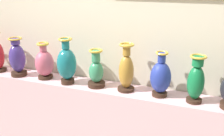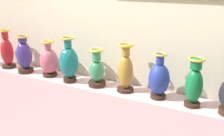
{
  "view_description": "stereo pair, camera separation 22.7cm",
  "coord_description": "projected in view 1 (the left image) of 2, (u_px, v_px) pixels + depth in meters",
  "views": [
    {
      "loc": [
        0.78,
        -2.0,
        1.91
      ],
      "look_at": [
        0.0,
        0.0,
        1.17
      ],
      "focal_mm": 42.83,
      "sensor_mm": 36.0,
      "label": 1
    },
    {
      "loc": [
        0.99,
        -1.9,
        1.91
      ],
      "look_at": [
        0.0,
        0.0,
        1.17
      ],
      "focal_mm": 42.83,
      "sensor_mm": 36.0,
      "label": 2
    }
  ],
  "objects": [
    {
      "name": "display_shelf",
      "position": [
        112.0,
        136.0,
        2.49
      ],
      "size": [
        3.31,
        0.29,
        0.99
      ],
      "primitive_type": "cube",
      "color": "beige",
      "rests_on": "ground_plane"
    },
    {
      "name": "back_wall",
      "position": [
        122.0,
        29.0,
        2.34
      ],
      "size": [
        5.76,
        0.14,
        2.92
      ],
      "color": "beige",
      "rests_on": "ground_plane"
    },
    {
      "name": "vase_indigo",
      "position": [
        17.0,
        58.0,
        2.56
      ],
      "size": [
        0.15,
        0.15,
        0.38
      ],
      "color": "#382319",
      "rests_on": "display_shelf"
    },
    {
      "name": "vase_rose",
      "position": [
        44.0,
        63.0,
        2.5
      ],
      "size": [
        0.17,
        0.17,
        0.35
      ],
      "color": "#382319",
      "rests_on": "display_shelf"
    },
    {
      "name": "vase_teal",
      "position": [
        67.0,
        64.0,
        2.37
      ],
      "size": [
        0.17,
        0.17,
        0.42
      ],
      "color": "#382319",
      "rests_on": "display_shelf"
    },
    {
      "name": "vase_jade",
      "position": [
        96.0,
        71.0,
        2.32
      ],
      "size": [
        0.15,
        0.15,
        0.33
      ],
      "color": "#382319",
      "rests_on": "display_shelf"
    },
    {
      "name": "vase_ochre",
      "position": [
        126.0,
        71.0,
        2.22
      ],
      "size": [
        0.14,
        0.14,
        0.41
      ],
      "color": "#382319",
      "rests_on": "display_shelf"
    },
    {
      "name": "vase_cobalt",
      "position": [
        161.0,
        77.0,
        2.12
      ],
      "size": [
        0.17,
        0.17,
        0.37
      ],
      "color": "#382319",
      "rests_on": "display_shelf"
    },
    {
      "name": "vase_emerald",
      "position": [
        196.0,
        81.0,
        2.01
      ],
      "size": [
        0.13,
        0.13,
        0.37
      ],
      "color": "#382319",
      "rests_on": "display_shelf"
    }
  ]
}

